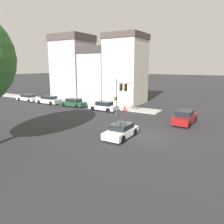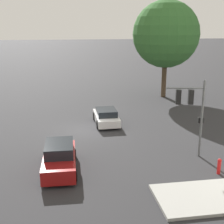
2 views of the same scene
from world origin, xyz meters
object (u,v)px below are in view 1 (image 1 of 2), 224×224
(crossing_car_1, at_px, (121,131))
(parked_car_3, at_px, (28,98))
(parked_car_1, at_px, (73,103))
(fire_hydrant, at_px, (125,109))
(parked_car_2, at_px, (48,100))
(traffic_signal, at_px, (121,91))
(parked_car_0, at_px, (104,106))
(crossing_car_0, at_px, (185,117))

(crossing_car_1, height_order, parked_car_3, crossing_car_1)
(parked_car_1, relative_size, fire_hydrant, 4.81)
(parked_car_2, bearing_deg, crossing_car_1, 153.06)
(crossing_car_1, height_order, parked_car_2, parked_car_2)
(traffic_signal, xyz_separation_m, parked_car_3, (2.28, 21.50, -2.80))
(traffic_signal, distance_m, parked_car_3, 21.80)
(parked_car_0, distance_m, fire_hydrant, 3.40)
(crossing_car_0, distance_m, parked_car_2, 23.81)
(parked_car_2, bearing_deg, parked_car_3, -2.99)
(traffic_signal, xyz_separation_m, parked_car_0, (2.24, 4.14, -2.75))
(parked_car_1, height_order, fire_hydrant, parked_car_1)
(crossing_car_0, relative_size, fire_hydrant, 4.88)
(crossing_car_1, xyz_separation_m, parked_car_2, (9.51, 19.91, 0.03))
(crossing_car_0, height_order, fire_hydrant, crossing_car_0)
(traffic_signal, height_order, parked_car_1, traffic_signal)
(crossing_car_1, bearing_deg, parked_car_2, -116.21)
(traffic_signal, height_order, parked_car_3, traffic_signal)
(crossing_car_1, distance_m, parked_car_3, 27.48)
(parked_car_0, distance_m, parked_car_1, 6.05)
(parked_car_1, distance_m, parked_car_3, 11.31)
(traffic_signal, bearing_deg, crossing_car_1, 40.61)
(crossing_car_1, height_order, parked_car_1, parked_car_1)
(crossing_car_1, xyz_separation_m, parked_car_3, (9.67, 25.72, -0.04))
(traffic_signal, relative_size, parked_car_3, 1.03)
(crossing_car_0, xyz_separation_m, parked_car_0, (1.51, 12.22, -0.09))
(parked_car_0, xyz_separation_m, fire_hydrant, (0.43, -3.36, -0.16))
(fire_hydrant, bearing_deg, crossing_car_1, -153.63)
(parked_car_1, distance_m, fire_hydrant, 9.42)
(parked_car_3, bearing_deg, traffic_signal, 174.98)
(crossing_car_1, distance_m, fire_hydrant, 11.24)
(traffic_signal, relative_size, parked_car_2, 1.04)
(parked_car_3, bearing_deg, crossing_car_1, 160.41)
(parked_car_0, distance_m, parked_car_2, 11.55)
(traffic_signal, distance_m, fire_hydrant, 4.02)
(parked_car_2, bearing_deg, traffic_signal, 170.92)
(crossing_car_0, bearing_deg, parked_car_2, 88.36)
(crossing_car_1, height_order, parked_car_0, parked_car_0)
(traffic_signal, xyz_separation_m, parked_car_1, (2.36, 10.19, -2.76))
(crossing_car_0, bearing_deg, traffic_signal, 96.89)
(crossing_car_1, relative_size, parked_car_1, 0.90)
(traffic_signal, bearing_deg, fire_hydrant, -152.79)
(crossing_car_0, bearing_deg, crossing_car_1, 156.29)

